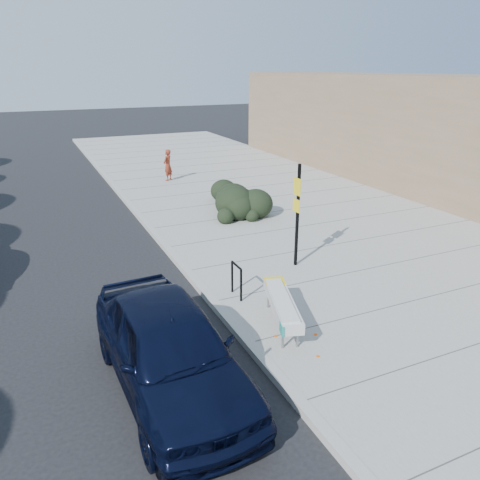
# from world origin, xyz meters

# --- Properties ---
(ground) EXTENTS (120.00, 120.00, 0.00)m
(ground) POSITION_xyz_m (0.00, 0.00, 0.00)
(ground) COLOR black
(ground) RESTS_ON ground
(sidewalk_near) EXTENTS (11.20, 50.00, 0.15)m
(sidewalk_near) POSITION_xyz_m (5.60, 5.00, 0.07)
(sidewalk_near) COLOR gray
(sidewalk_near) RESTS_ON ground
(curb_near) EXTENTS (0.22, 50.00, 0.17)m
(curb_near) POSITION_xyz_m (0.00, 5.00, 0.08)
(curb_near) COLOR #9E9E99
(curb_near) RESTS_ON ground
(bench) EXTENTS (1.14, 2.27, 0.68)m
(bench) POSITION_xyz_m (0.92, -1.68, 0.69)
(bench) COLOR gray
(bench) RESTS_ON sidewalk_near
(bike_rack) EXTENTS (0.06, 0.59, 0.86)m
(bike_rack) POSITION_xyz_m (0.60, 0.02, 0.67)
(bike_rack) COLOR black
(bike_rack) RESTS_ON sidewalk_near
(sign_post) EXTENTS (0.11, 0.34, 2.93)m
(sign_post) POSITION_xyz_m (2.93, 1.11, 1.80)
(sign_post) COLOR black
(sign_post) RESTS_ON sidewalk_near
(hedge) EXTENTS (2.56, 3.86, 1.33)m
(hedge) POSITION_xyz_m (3.43, 7.00, 0.81)
(hedge) COLOR black
(hedge) RESTS_ON sidewalk_near
(sedan_navy) EXTENTS (2.15, 4.96, 1.67)m
(sedan_navy) POSITION_xyz_m (-1.84, -2.52, 0.83)
(sedan_navy) COLOR black
(sedan_navy) RESTS_ON ground
(pedestrian) EXTENTS (0.66, 0.65, 1.54)m
(pedestrian) POSITION_xyz_m (2.69, 12.97, 0.92)
(pedestrian) COLOR maroon
(pedestrian) RESTS_ON sidewalk_near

